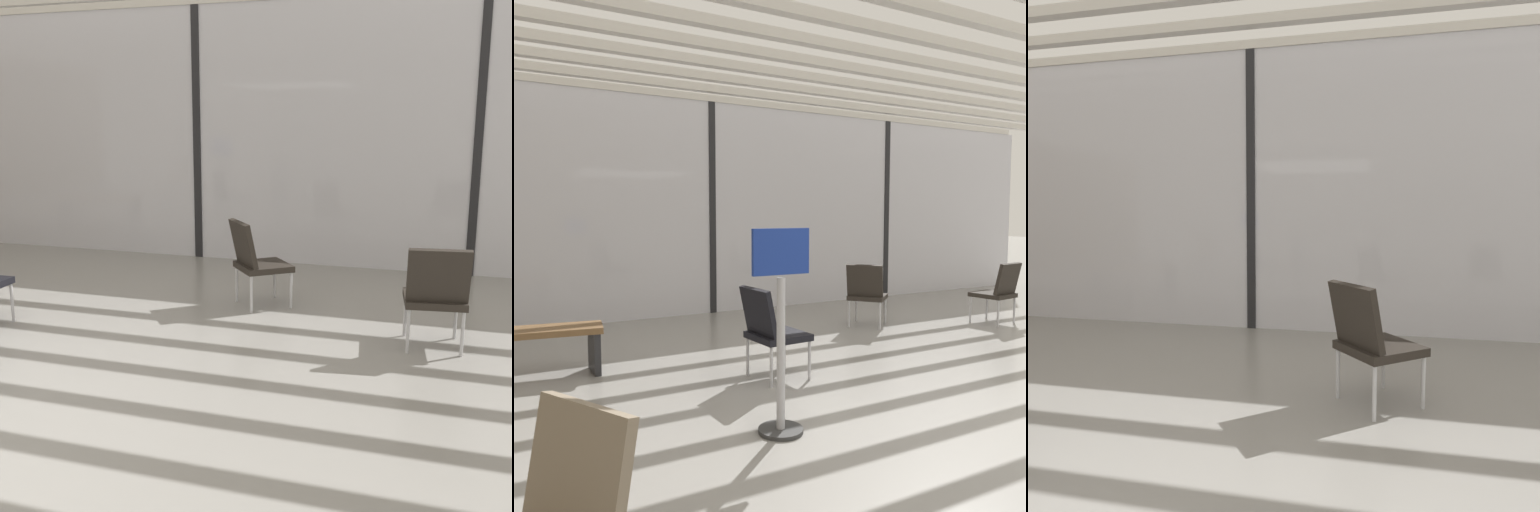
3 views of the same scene
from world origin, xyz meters
The scene contains 11 objects.
ground_plane centered at (0.00, 0.00, 0.00)m, with size 60.00×60.00×0.00m, color gray.
glass_curtain_wall centered at (0.00, 5.20, 1.63)m, with size 14.00×0.08×3.25m, color silver.
window_mullion_1 centered at (0.00, 5.20, 1.63)m, with size 0.10×0.12×3.25m, color black.
window_mullion_2 centered at (3.50, 5.20, 1.63)m, with size 0.10×0.12×3.25m, color black.
ceiling_slats centered at (0.00, 1.90, 3.30)m, with size 13.72×6.72×0.10m.
parked_airplane centered at (-0.58, 11.22, 2.12)m, with size 12.89×4.24×4.24m.
lounge_chair_0 centered at (1.43, 3.18, 0.49)m, with size 0.71×0.70×0.87m.
lounge_chair_1 centered at (3.19, 2.44, 0.49)m, with size 0.55×0.58×0.87m.
lounge_chair_3 centered at (-0.84, 1.78, 0.49)m, with size 0.55×0.51×0.87m.
waiting_bench centered at (-2.89, 2.91, 0.36)m, with size 1.54×0.60×0.47m.
info_sign centered at (-1.35, 0.69, 0.68)m, with size 0.44×0.32×1.44m.
Camera 2 is at (-3.16, -2.43, 1.53)m, focal length 36.95 mm.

